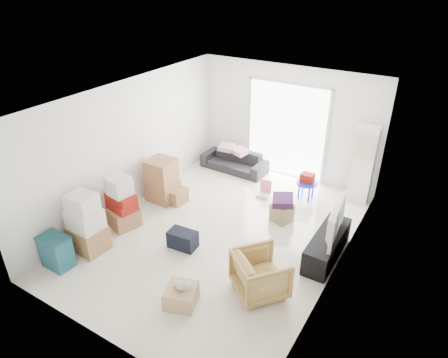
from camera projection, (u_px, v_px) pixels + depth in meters
name	position (u px, v px, depth m)	size (l,w,h in m)	color
room_shell	(220.00, 172.00, 7.21)	(4.98, 6.48, 3.18)	beige
sliding_door	(286.00, 127.00, 9.50)	(2.10, 0.04, 2.33)	white
ac_tower	(363.00, 165.00, 8.53)	(0.45, 0.30, 1.75)	white
tv_console	(327.00, 246.00, 7.10)	(0.43, 1.43, 0.48)	black
television	(329.00, 231.00, 6.96)	(1.11, 0.64, 0.14)	black
sofa	(234.00, 158.00, 10.10)	(1.69, 0.49, 0.66)	black
pillow_left	(227.00, 142.00, 10.01)	(0.38, 0.30, 0.12)	#B88695
pillow_right	(240.00, 146.00, 9.79)	(0.36, 0.28, 0.12)	#B88695
armchair	(261.00, 272.00, 6.26)	(0.77, 0.72, 0.79)	tan
storage_bins	(56.00, 251.00, 6.86)	(0.53, 0.37, 0.60)	#164D5D
box_stack_a	(86.00, 225.00, 7.17)	(0.66, 0.56, 1.15)	#A97D4C
box_stack_b	(122.00, 205.00, 7.86)	(0.66, 0.66, 1.09)	#A97D4C
box_stack_c	(162.00, 181.00, 8.75)	(0.68, 0.58, 0.97)	#A97D4C
loose_box	(176.00, 195.00, 8.78)	(0.40, 0.40, 0.34)	#A97D4C
duffel_bag	(183.00, 239.00, 7.38)	(0.52, 0.31, 0.34)	black
ottoman	(282.00, 212.00, 8.15)	(0.37, 0.37, 0.37)	#8C7E51
blanket	(283.00, 202.00, 8.03)	(0.41, 0.41, 0.14)	#421F4E
kids_table	(307.00, 181.00, 8.81)	(0.48, 0.48, 0.61)	#0D29D0
toy_walker	(264.00, 192.00, 9.05)	(0.31, 0.28, 0.38)	silver
wood_crate	(181.00, 296.00, 6.14)	(0.46, 0.46, 0.31)	tan
plush_bunny	(183.00, 285.00, 6.03)	(0.31, 0.17, 0.16)	#B2ADA8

